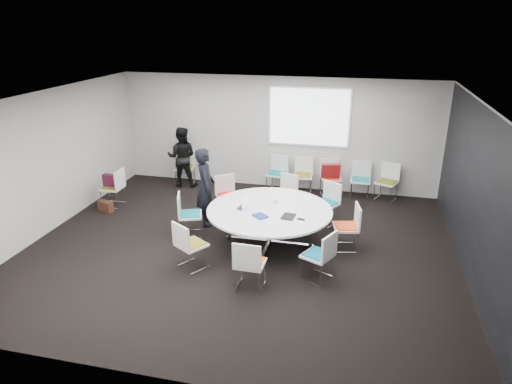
% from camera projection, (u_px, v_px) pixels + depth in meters
% --- Properties ---
extents(room_shell, '(8.08, 7.08, 2.88)m').
position_uv_depth(room_shell, '(245.00, 179.00, 8.19)').
color(room_shell, black).
rests_on(room_shell, ground).
extents(conference_table, '(2.37, 2.37, 0.73)m').
position_uv_depth(conference_table, '(269.00, 218.00, 8.65)').
color(conference_table, silver).
rests_on(conference_table, ground).
extents(projection_screen, '(1.90, 0.03, 1.35)m').
position_uv_depth(projection_screen, '(309.00, 117.00, 11.03)').
color(projection_screen, white).
rests_on(projection_screen, room_shell).
extents(chair_ring_a, '(0.53, 0.54, 0.88)m').
position_uv_depth(chair_ring_a, '(346.00, 235.00, 8.58)').
color(chair_ring_a, silver).
rests_on(chair_ring_a, ground).
extents(chair_ring_b, '(0.63, 0.62, 0.88)m').
position_uv_depth(chair_ring_b, '(326.00, 211.00, 9.65)').
color(chair_ring_b, silver).
rests_on(chair_ring_b, ground).
extents(chair_ring_c, '(0.61, 0.60, 0.88)m').
position_uv_depth(chair_ring_c, '(284.00, 202.00, 10.13)').
color(chair_ring_c, silver).
rests_on(chair_ring_c, ground).
extents(chair_ring_d, '(0.64, 0.63, 0.88)m').
position_uv_depth(chair_ring_d, '(228.00, 203.00, 10.05)').
color(chair_ring_d, silver).
rests_on(chair_ring_d, ground).
extents(chair_ring_e, '(0.58, 0.58, 0.88)m').
position_uv_depth(chair_ring_e, '(190.00, 223.00, 9.11)').
color(chair_ring_e, silver).
rests_on(chair_ring_e, ground).
extents(chair_ring_f, '(0.63, 0.63, 0.88)m').
position_uv_depth(chair_ring_f, '(191.00, 253.00, 7.91)').
color(chair_ring_f, silver).
rests_on(chair_ring_f, ground).
extents(chair_ring_g, '(0.47, 0.46, 0.88)m').
position_uv_depth(chair_ring_g, '(250.00, 273.00, 7.31)').
color(chair_ring_g, silver).
rests_on(chair_ring_g, ground).
extents(chair_ring_h, '(0.60, 0.61, 0.88)m').
position_uv_depth(chair_ring_h, '(318.00, 264.00, 7.56)').
color(chair_ring_h, silver).
rests_on(chair_ring_h, ground).
extents(chair_back_a, '(0.53, 0.52, 0.88)m').
position_uv_depth(chair_back_a, '(277.00, 180.00, 11.47)').
color(chair_back_a, silver).
rests_on(chair_back_a, ground).
extents(chair_back_b, '(0.48, 0.46, 0.88)m').
position_uv_depth(chair_back_b, '(303.00, 182.00, 11.33)').
color(chair_back_b, silver).
rests_on(chair_back_b, ground).
extents(chair_back_c, '(0.57, 0.56, 0.88)m').
position_uv_depth(chair_back_c, '(330.00, 184.00, 11.19)').
color(chair_back_c, silver).
rests_on(chair_back_c, ground).
extents(chair_back_d, '(0.47, 0.45, 0.88)m').
position_uv_depth(chair_back_d, '(360.00, 187.00, 11.04)').
color(chair_back_d, silver).
rests_on(chair_back_d, ground).
extents(chair_back_e, '(0.60, 0.59, 0.88)m').
position_uv_depth(chair_back_e, '(386.00, 189.00, 10.90)').
color(chair_back_e, silver).
rests_on(chair_back_e, ground).
extents(chair_spare_left, '(0.46, 0.47, 0.88)m').
position_uv_depth(chair_spare_left, '(114.00, 194.00, 10.55)').
color(chair_spare_left, silver).
rests_on(chair_spare_left, ground).
extents(chair_person_back, '(0.51, 0.50, 0.88)m').
position_uv_depth(chair_person_back, '(185.00, 174.00, 11.97)').
color(chair_person_back, silver).
rests_on(chair_person_back, ground).
extents(person_main, '(0.59, 0.71, 1.66)m').
position_uv_depth(person_main, '(206.00, 187.00, 9.42)').
color(person_main, black).
rests_on(person_main, ground).
extents(person_back, '(0.85, 0.71, 1.55)m').
position_uv_depth(person_back, '(182.00, 157.00, 11.64)').
color(person_back, black).
rests_on(person_back, ground).
extents(laptop, '(0.24, 0.33, 0.02)m').
position_uv_depth(laptop, '(244.00, 207.00, 8.64)').
color(laptop, '#333338').
rests_on(laptop, conference_table).
extents(laptop_lid, '(0.05, 0.30, 0.22)m').
position_uv_depth(laptop_lid, '(246.00, 201.00, 8.61)').
color(laptop_lid, silver).
rests_on(laptop_lid, conference_table).
extents(notebook_black, '(0.25, 0.32, 0.02)m').
position_uv_depth(notebook_black, '(288.00, 216.00, 8.25)').
color(notebook_black, black).
rests_on(notebook_black, conference_table).
extents(tablet_folio, '(0.33, 0.32, 0.03)m').
position_uv_depth(tablet_folio, '(260.00, 216.00, 8.26)').
color(tablet_folio, navy).
rests_on(tablet_folio, conference_table).
extents(papers_right, '(0.37, 0.34, 0.00)m').
position_uv_depth(papers_right, '(301.00, 208.00, 8.65)').
color(papers_right, white).
rests_on(papers_right, conference_table).
extents(papers_front, '(0.33, 0.25, 0.00)m').
position_uv_depth(papers_front, '(304.00, 216.00, 8.28)').
color(papers_front, white).
rests_on(papers_front, conference_table).
extents(cup, '(0.08, 0.08, 0.09)m').
position_uv_depth(cup, '(275.00, 202.00, 8.81)').
color(cup, white).
rests_on(cup, conference_table).
extents(phone, '(0.16, 0.11, 0.01)m').
position_uv_depth(phone, '(301.00, 219.00, 8.15)').
color(phone, black).
rests_on(phone, conference_table).
extents(maroon_bag, '(0.41, 0.18, 0.28)m').
position_uv_depth(maroon_bag, '(112.00, 180.00, 10.43)').
color(maroon_bag, '#451227').
rests_on(maroon_bag, chair_spare_left).
extents(brown_bag, '(0.39, 0.27, 0.24)m').
position_uv_depth(brown_bag, '(106.00, 206.00, 10.30)').
color(brown_bag, '#3D2013').
rests_on(brown_bag, ground).
extents(red_jacket, '(0.47, 0.26, 0.36)m').
position_uv_depth(red_jacket, '(331.00, 171.00, 10.83)').
color(red_jacket, maroon).
rests_on(red_jacket, chair_back_c).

